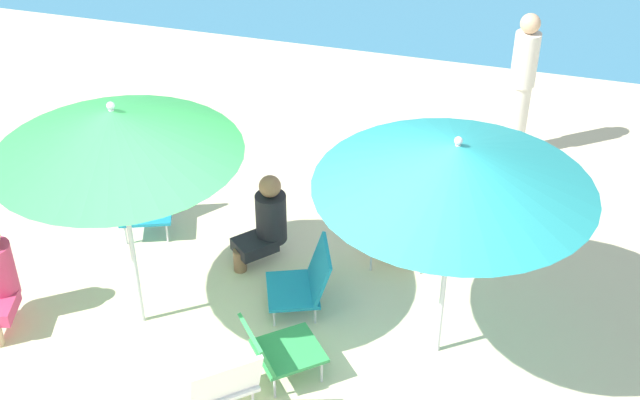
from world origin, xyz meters
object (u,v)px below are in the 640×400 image
object	(u,v)px
umbrella_teal	(456,166)
beach_chair_b	(146,200)
person_a	(522,85)
person_c	(266,221)
beach_chair_c	(277,349)
beach_chair_e	(221,383)
umbrella_green	(115,132)
beach_chair_a	(306,280)
beach_chair_d	(399,220)

from	to	relation	value
umbrella_teal	beach_chair_b	size ratio (longest dim) A/B	3.17
person_a	person_c	xyz separation A→B (m)	(-1.99, -2.55, -0.41)
beach_chair_b	person_a	xyz separation A→B (m)	(3.27, 2.37, 0.53)
umbrella_teal	beach_chair_c	xyz separation A→B (m)	(-1.15, -0.65, -1.46)
beach_chair_b	beach_chair_e	distance (m)	2.61
beach_chair_e	person_c	world-z (taller)	person_c
umbrella_green	beach_chair_a	world-z (taller)	umbrella_green
beach_chair_a	beach_chair_c	bearing A→B (deg)	69.76
umbrella_green	person_a	bearing A→B (deg)	52.97
person_a	beach_chair_a	bearing A→B (deg)	-126.36
beach_chair_a	umbrella_green	bearing A→B (deg)	0.63
umbrella_green	beach_chair_d	xyz separation A→B (m)	(1.87, 1.54, -1.48)
umbrella_teal	beach_chair_a	distance (m)	1.89
beach_chair_d	person_c	xyz separation A→B (m)	(-1.12, -0.46, 0.09)
beach_chair_a	beach_chair_b	distance (m)	1.95
beach_chair_a	person_c	world-z (taller)	person_c
person_a	beach_chair_b	bearing A→B (deg)	-155.22
beach_chair_d	beach_chair_e	xyz separation A→B (m)	(-0.82, -2.36, 0.02)
beach_chair_e	umbrella_teal	bearing A→B (deg)	-91.98
beach_chair_b	beach_chair_c	xyz separation A→B (m)	(1.84, -1.57, -0.01)
umbrella_green	beach_chair_d	size ratio (longest dim) A/B	3.03
umbrella_teal	beach_chair_a	size ratio (longest dim) A/B	3.01
beach_chair_d	beach_chair_a	bearing A→B (deg)	-39.40
umbrella_green	person_c	bearing A→B (deg)	55.33
umbrella_green	umbrella_teal	xyz separation A→B (m)	(2.46, 0.33, -0.07)
umbrella_green	person_a	distance (m)	4.65
person_c	person_a	bearing A→B (deg)	-177.02
beach_chair_a	beach_chair_b	xyz separation A→B (m)	(-1.81, 0.72, 0.01)
umbrella_green	beach_chair_a	xyz separation A→B (m)	(1.28, 0.53, -1.53)
beach_chair_e	beach_chair_a	bearing A→B (deg)	-50.86
beach_chair_e	person_c	distance (m)	1.93
beach_chair_b	beach_chair_d	distance (m)	2.42
beach_chair_d	beach_chair_e	world-z (taller)	beach_chair_d
umbrella_green	beach_chair_e	world-z (taller)	umbrella_green
beach_chair_e	beach_chair_d	bearing A→B (deg)	-60.34
beach_chair_b	beach_chair_e	size ratio (longest dim) A/B	0.89
beach_chair_c	beach_chair_e	bearing A→B (deg)	-157.54
umbrella_green	beach_chair_b	world-z (taller)	umbrella_green
umbrella_green	person_a	world-z (taller)	umbrella_green
person_c	umbrella_green	bearing A→B (deg)	6.31
beach_chair_b	person_a	bearing A→B (deg)	105.03
beach_chair_a	beach_chair_c	xyz separation A→B (m)	(0.02, -0.85, 0.00)
umbrella_teal	beach_chair_b	distance (m)	3.45
beach_chair_c	person_c	world-z (taller)	person_c
umbrella_teal	person_c	size ratio (longest dim) A/B	2.29
beach_chair_a	beach_chair_b	size ratio (longest dim) A/B	1.05
beach_chair_c	beach_chair_d	size ratio (longest dim) A/B	1.07
umbrella_teal	person_c	xyz separation A→B (m)	(-1.71, 0.75, -1.33)
umbrella_green	beach_chair_b	xyz separation A→B (m)	(-0.53, 1.26, -1.52)
umbrella_teal	beach_chair_b	bearing A→B (deg)	162.76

